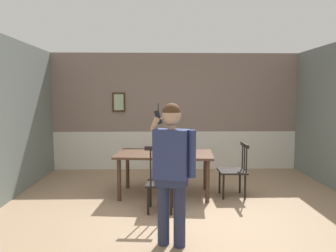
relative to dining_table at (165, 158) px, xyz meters
The scene contains 7 objects.
ground_plane 1.14m from the dining_table, 71.91° to the right, with size 6.51×6.51×0.00m, color #9E7F60.
room_back_partition 2.21m from the dining_table, 82.27° to the left, with size 5.90×0.17×2.75m.
dining_table is the anchor object (origin of this frame).
chair_near_window 0.89m from the dining_table, 95.24° to the right, with size 0.46×0.46×1.04m.
chair_by_doorway 0.89m from the dining_table, 84.76° to the left, with size 0.48×0.48×0.99m.
chair_at_table_head 1.24m from the dining_table, ahead, with size 0.46×0.46×0.94m.
person_figure 2.00m from the dining_table, 88.35° to the right, with size 0.54×0.33×1.69m.
Camera 1 is at (-0.37, -4.83, 1.78)m, focal length 35.01 mm.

